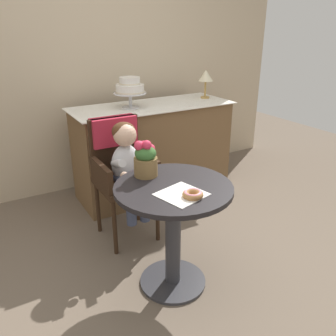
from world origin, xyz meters
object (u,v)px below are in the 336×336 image
object	(u,v)px
wicker_chair	(120,159)
table_lamp	(206,77)
donut_front	(193,194)
flower_vase	(146,159)
seated_child	(128,161)
tiered_cake_stand	(130,88)
cafe_table	(173,216)

from	to	relation	value
wicker_chair	table_lamp	size ratio (longest dim) A/B	3.35
donut_front	table_lamp	bearing A→B (deg)	52.36
donut_front	flower_vase	distance (m)	0.42
seated_child	flower_vase	size ratio (longest dim) A/B	3.01
donut_front	tiered_cake_stand	xyz separation A→B (m)	(0.31, 1.48, 0.34)
cafe_table	seated_child	bearing A→B (deg)	92.48
donut_front	table_lamp	xyz separation A→B (m)	(1.17, 1.51, 0.38)
wicker_chair	flower_vase	xyz separation A→B (m)	(-0.05, -0.55, 0.19)
wicker_chair	flower_vase	bearing A→B (deg)	-95.49
donut_front	flower_vase	world-z (taller)	flower_vase
seated_child	flower_vase	bearing A→B (deg)	-96.64
flower_vase	table_lamp	distance (m)	1.70
cafe_table	donut_front	bearing A→B (deg)	-85.42
cafe_table	table_lamp	size ratio (longest dim) A/B	2.53
seated_child	table_lamp	distance (m)	1.47
tiered_cake_stand	table_lamp	size ratio (longest dim) A/B	1.05
seated_child	cafe_table	bearing A→B (deg)	-87.52
wicker_chair	table_lamp	world-z (taller)	table_lamp
cafe_table	donut_front	xyz separation A→B (m)	(0.01, -0.18, 0.23)
seated_child	table_lamp	world-z (taller)	table_lamp
donut_front	flower_vase	bearing A→B (deg)	102.13
cafe_table	wicker_chair	world-z (taller)	wicker_chair
seated_child	donut_front	xyz separation A→B (m)	(0.04, -0.80, 0.06)
cafe_table	tiered_cake_stand	world-z (taller)	tiered_cake_stand
cafe_table	seated_child	world-z (taller)	seated_child
wicker_chair	donut_front	distance (m)	0.96
wicker_chair	flower_vase	world-z (taller)	flower_vase
cafe_table	tiered_cake_stand	size ratio (longest dim) A/B	2.40
seated_child	tiered_cake_stand	bearing A→B (deg)	63.02
seated_child	table_lamp	bearing A→B (deg)	30.62
wicker_chair	donut_front	size ratio (longest dim) A/B	8.11
cafe_table	table_lamp	bearing A→B (deg)	48.34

